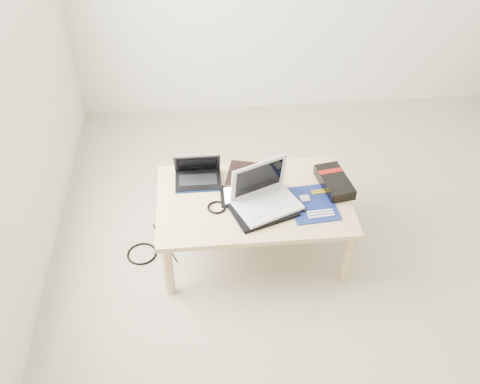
{
  "coord_description": "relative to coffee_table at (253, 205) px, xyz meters",
  "views": [
    {
      "loc": [
        -1.06,
        -1.92,
        2.41
      ],
      "look_at": [
        -0.85,
        0.36,
        0.45
      ],
      "focal_mm": 40.0,
      "sensor_mm": 36.0,
      "label": 1
    }
  ],
  "objects": [
    {
      "name": "gpu_box",
      "position": [
        0.48,
        0.07,
        0.08
      ],
      "size": [
        0.19,
        0.32,
        0.07
      ],
      "color": "black",
      "rests_on": "coffee_table"
    },
    {
      "name": "tablet",
      "position": [
        -0.07,
        0.02,
        0.05
      ],
      "size": [
        0.24,
        0.18,
        0.01
      ],
      "color": "black",
      "rests_on": "coffee_table"
    },
    {
      "name": "ground",
      "position": [
        0.77,
        -0.36,
        -0.35
      ],
      "size": [
        4.0,
        4.0,
        0.0
      ],
      "primitive_type": "plane",
      "color": "#ABA18B",
      "rests_on": "ground"
    },
    {
      "name": "cable_coil",
      "position": [
        -0.22,
        -0.06,
        0.05
      ],
      "size": [
        0.12,
        0.12,
        0.01
      ],
      "primitive_type": "torus",
      "rotation": [
        0.0,
        0.0,
        0.18
      ],
      "color": "black",
      "rests_on": "coffee_table"
    },
    {
      "name": "floor_cable_trail",
      "position": [
        -0.54,
        0.08,
        -0.35
      ],
      "size": [
        0.16,
        0.34,
        0.01
      ],
      "primitive_type": "cylinder",
      "rotation": [
        1.57,
        0.0,
        0.43
      ],
      "color": "black",
      "rests_on": "ground"
    },
    {
      "name": "floor_cable_coil",
      "position": [
        -0.68,
        -0.0,
        -0.35
      ],
      "size": [
        0.18,
        0.18,
        0.01
      ],
      "primitive_type": "torus",
      "rotation": [
        0.0,
        0.0,
        -0.0
      ],
      "color": "black",
      "rests_on": "ground"
    },
    {
      "name": "remote",
      "position": [
        0.17,
        0.0,
        0.06
      ],
      "size": [
        0.07,
        0.22,
        0.02
      ],
      "color": "#BBBBC0",
      "rests_on": "coffee_table"
    },
    {
      "name": "white_laptop",
      "position": [
        0.05,
        -0.06,
        0.12
      ],
      "size": [
        0.41,
        0.35,
        0.25
      ],
      "color": "silver",
      "rests_on": "neoprene_sleeve"
    },
    {
      "name": "netbook",
      "position": [
        -0.31,
        0.19,
        0.09
      ],
      "size": [
        0.27,
        0.2,
        0.18
      ],
      "color": "black",
      "rests_on": "coffee_table"
    },
    {
      "name": "neoprene_sleeve",
      "position": [
        0.04,
        -0.11,
        0.06
      ],
      "size": [
        0.4,
        0.34,
        0.02
      ],
      "primitive_type": "cube",
      "rotation": [
        0.0,
        0.0,
        0.33
      ],
      "color": "black",
      "rests_on": "coffee_table"
    },
    {
      "name": "book",
      "position": [
        0.01,
        0.19,
        0.06
      ],
      "size": [
        0.34,
        0.31,
        0.03
      ],
      "color": "black",
      "rests_on": "coffee_table"
    },
    {
      "name": "coffee_table",
      "position": [
        0.0,
        0.0,
        0.0
      ],
      "size": [
        1.1,
        0.7,
        0.4
      ],
      "color": "#D4B37F",
      "rests_on": "ground"
    },
    {
      "name": "motherboard",
      "position": [
        0.33,
        -0.08,
        0.05
      ],
      "size": [
        0.28,
        0.34,
        0.01
      ],
      "color": "#0C1C52",
      "rests_on": "coffee_table"
    }
  ]
}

